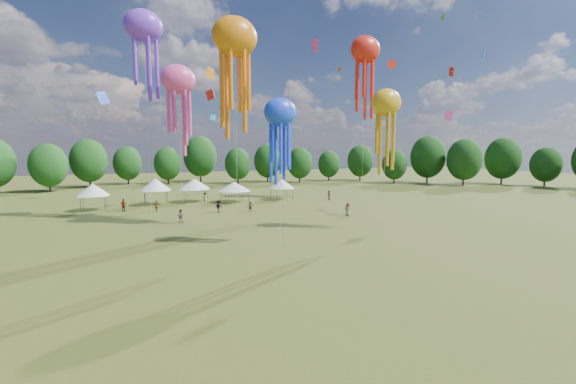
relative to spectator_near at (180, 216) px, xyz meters
name	(u,v)px	position (x,y,z in m)	size (l,w,h in m)	color
ground	(522,370)	(8.81, -37.41, -0.84)	(300.00, 300.00, 0.00)	#384416
spectator_near	(180,216)	(0.00, 0.00, 0.00)	(0.82, 0.64, 1.69)	gray
spectators_far	(241,204)	(10.06, 7.56, 0.01)	(35.42, 23.96, 1.88)	gray
festival_tents	(195,186)	(4.59, 16.61, 2.25)	(35.58, 8.79, 4.46)	#47474C
show_kites	(280,71)	(14.04, 1.16, 19.07)	(42.81, 27.86, 29.62)	#E9449D
small_kites	(246,11)	(10.37, 4.72, 27.69)	(76.64, 59.89, 44.62)	#E9449D
treeline	(189,164)	(4.94, 25.11, 5.70)	(201.57, 95.24, 13.43)	#38281C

